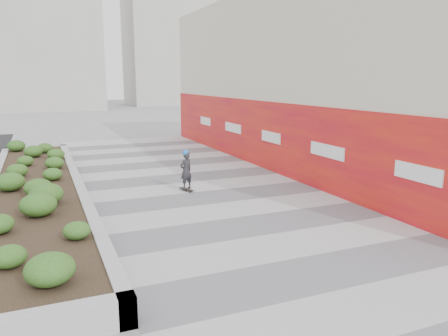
# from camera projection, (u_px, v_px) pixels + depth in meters

# --- Properties ---
(ground) EXTENTS (160.00, 160.00, 0.00)m
(ground) POSITION_uv_depth(u_px,v_px,m) (288.00, 248.00, 10.37)
(ground) COLOR gray
(ground) RESTS_ON ground
(walkway) EXTENTS (8.00, 36.00, 0.01)m
(walkway) POSITION_uv_depth(u_px,v_px,m) (236.00, 213.00, 13.07)
(walkway) COLOR #A8A8AD
(walkway) RESTS_ON ground
(building) EXTENTS (6.04, 24.08, 8.00)m
(building) POSITION_uv_depth(u_px,v_px,m) (319.00, 79.00, 20.34)
(building) COLOR beige
(building) RESTS_ON ground
(planter) EXTENTS (3.00, 18.00, 0.90)m
(planter) POSITION_uv_depth(u_px,v_px,m) (35.00, 187.00, 14.49)
(planter) COLOR #9E9EA0
(planter) RESTS_ON ground
(distant_bldg_north_l) EXTENTS (16.00, 12.00, 20.00)m
(distant_bldg_north_l) POSITION_uv_depth(u_px,v_px,m) (33.00, 31.00, 56.07)
(distant_bldg_north_l) COLOR #ADAAA3
(distant_bldg_north_l) RESTS_ON ground
(distant_bldg_north_r) EXTENTS (14.00, 10.00, 24.00)m
(distant_bldg_north_r) POSITION_uv_depth(u_px,v_px,m) (172.00, 26.00, 67.83)
(distant_bldg_north_r) COLOR #ADAAA3
(distant_bldg_north_r) RESTS_ON ground
(manhole_cover) EXTENTS (0.44, 0.44, 0.01)m
(manhole_cover) POSITION_uv_depth(u_px,v_px,m) (251.00, 211.00, 13.26)
(manhole_cover) COLOR #595654
(manhole_cover) RESTS_ON ground
(skateboarder) EXTENTS (0.58, 0.75, 1.50)m
(skateboarder) POSITION_uv_depth(u_px,v_px,m) (186.00, 170.00, 15.54)
(skateboarder) COLOR beige
(skateboarder) RESTS_ON ground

